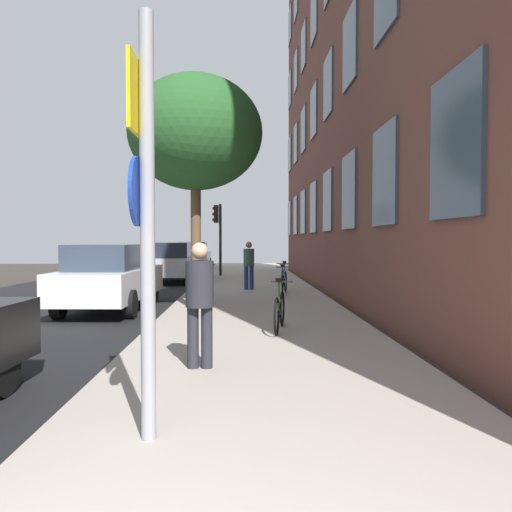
% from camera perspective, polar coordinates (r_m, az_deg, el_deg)
% --- Properties ---
extents(ground_plane, '(41.80, 41.80, 0.00)m').
position_cam_1_polar(ground_plane, '(16.55, -12.59, -4.24)').
color(ground_plane, '#332D28').
extents(road_asphalt, '(7.00, 38.00, 0.01)m').
position_cam_1_polar(road_asphalt, '(17.08, -19.55, -4.10)').
color(road_asphalt, black).
rests_on(road_asphalt, ground).
extents(sidewalk, '(4.20, 38.00, 0.12)m').
position_cam_1_polar(sidewalk, '(16.25, -0.36, -4.10)').
color(sidewalk, '#9E9389').
rests_on(sidewalk, ground).
extents(sign_post, '(0.16, 0.60, 3.44)m').
position_cam_1_polar(sign_post, '(4.17, -12.49, 5.91)').
color(sign_post, gray).
rests_on(sign_post, sidewalk).
extents(traffic_light, '(0.43, 0.24, 3.24)m').
position_cam_1_polar(traffic_light, '(22.90, -4.32, 3.35)').
color(traffic_light, black).
rests_on(traffic_light, sidewalk).
extents(tree_near, '(3.14, 3.14, 5.46)m').
position_cam_1_polar(tree_near, '(12.22, -6.85, 13.57)').
color(tree_near, brown).
rests_on(tree_near, sidewalk).
extents(bicycle_0, '(0.46, 1.62, 0.94)m').
position_cam_1_polar(bicycle_0, '(9.07, 2.67, -6.11)').
color(bicycle_0, black).
rests_on(bicycle_0, sidewalk).
extents(bicycle_1, '(0.42, 1.58, 0.92)m').
position_cam_1_polar(bicycle_1, '(14.63, 3.01, -3.13)').
color(bicycle_1, black).
rests_on(bicycle_1, sidewalk).
extents(bicycle_2, '(0.42, 1.71, 0.94)m').
position_cam_1_polar(bicycle_2, '(16.26, 3.18, -2.59)').
color(bicycle_2, black).
rests_on(bicycle_2, sidewalk).
extents(pedestrian_0, '(0.43, 0.43, 1.59)m').
position_cam_1_polar(pedestrian_0, '(6.42, -6.37, -4.57)').
color(pedestrian_0, '#26262D').
rests_on(pedestrian_0, sidewalk).
extents(pedestrian_1, '(0.45, 0.45, 1.56)m').
position_cam_1_polar(pedestrian_1, '(16.43, -0.82, -0.71)').
color(pedestrian_1, navy).
rests_on(pedestrian_1, sidewalk).
extents(car_1, '(1.87, 4.42, 1.62)m').
position_cam_1_polar(car_1, '(12.88, -16.15, -2.24)').
color(car_1, silver).
rests_on(car_1, road_asphalt).
extents(car_2, '(1.80, 4.27, 1.62)m').
position_cam_1_polar(car_2, '(20.98, -9.43, -0.64)').
color(car_2, '#B7B7BC').
rests_on(car_2, road_asphalt).
extents(car_3, '(1.86, 4.50, 1.62)m').
position_cam_1_polar(car_3, '(29.24, -7.11, 0.07)').
color(car_3, silver).
rests_on(car_3, road_asphalt).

